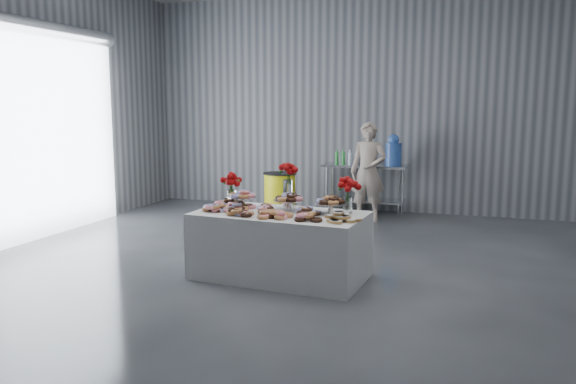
{
  "coord_description": "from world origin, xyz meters",
  "views": [
    {
      "loc": [
        2.13,
        -5.89,
        1.93
      ],
      "look_at": [
        0.09,
        0.24,
        0.95
      ],
      "focal_mm": 35.0,
      "sensor_mm": 36.0,
      "label": 1
    }
  ],
  "objects_px": {
    "display_table": "(280,245)",
    "prep_table": "(365,180)",
    "person": "(368,172)",
    "water_jug": "(393,151)",
    "trash_barrel": "(280,194)"
  },
  "relations": [
    {
      "from": "prep_table",
      "to": "trash_barrel",
      "type": "xyz_separation_m",
      "value": [
        -1.41,
        -0.63,
        -0.24
      ]
    },
    {
      "from": "display_table",
      "to": "water_jug",
      "type": "distance_m",
      "value": 4.26
    },
    {
      "from": "prep_table",
      "to": "display_table",
      "type": "bearing_deg",
      "value": -92.57
    },
    {
      "from": "water_jug",
      "to": "person",
      "type": "distance_m",
      "value": 0.77
    },
    {
      "from": "prep_table",
      "to": "water_jug",
      "type": "height_order",
      "value": "water_jug"
    },
    {
      "from": "prep_table",
      "to": "water_jug",
      "type": "relative_size",
      "value": 2.71
    },
    {
      "from": "person",
      "to": "trash_barrel",
      "type": "distance_m",
      "value": 1.65
    },
    {
      "from": "trash_barrel",
      "to": "water_jug",
      "type": "bearing_deg",
      "value": 18.18
    },
    {
      "from": "display_table",
      "to": "prep_table",
      "type": "xyz_separation_m",
      "value": [
        0.19,
        4.14,
        0.24
      ]
    },
    {
      "from": "display_table",
      "to": "person",
      "type": "relative_size",
      "value": 1.13
    },
    {
      "from": "prep_table",
      "to": "person",
      "type": "relative_size",
      "value": 0.89
    },
    {
      "from": "display_table",
      "to": "person",
      "type": "bearing_deg",
      "value": 84.13
    },
    {
      "from": "person",
      "to": "display_table",
      "type": "bearing_deg",
      "value": -91.11
    },
    {
      "from": "water_jug",
      "to": "trash_barrel",
      "type": "bearing_deg",
      "value": -161.82
    },
    {
      "from": "water_jug",
      "to": "trash_barrel",
      "type": "distance_m",
      "value": 2.15
    }
  ]
}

